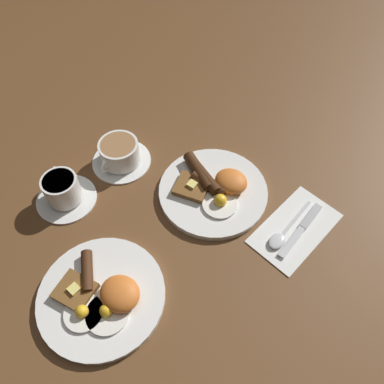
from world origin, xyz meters
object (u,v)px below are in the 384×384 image
Objects in this scene: teacup_far at (63,191)px; knife at (303,227)px; spoon at (281,236)px; breakfast_plate_near at (213,188)px; teacup_near at (120,154)px; breakfast_plate_far at (102,296)px.

teacup_far reaches higher than knife.
teacup_far reaches higher than spoon.
teacup_far is at bearing -59.02° from knife.
teacup_near is at bearing 16.55° from breakfast_plate_near.
breakfast_plate_far is (0.01, 0.34, -0.00)m from breakfast_plate_near.
breakfast_plate_far is at bearing 155.26° from teacup_far.
teacup_near reaches higher than spoon.
teacup_far is 0.84× the size of knife.
teacup_near is 0.47m from knife.
breakfast_plate_near is 1.74× the size of teacup_near.
teacup_near is 0.88× the size of knife.
spoon is (-0.43, -0.07, -0.02)m from teacup_near.
breakfast_plate_near is 1.83× the size of teacup_far.
teacup_far reaches higher than breakfast_plate_far.
teacup_near reaches higher than knife.
knife is at bearing -168.45° from breakfast_plate_near.
breakfast_plate_far is 0.27m from teacup_far.
teacup_near is 0.92× the size of spoon.
spoon is (-0.20, -0.34, -0.01)m from breakfast_plate_far.
teacup_near is (0.24, 0.07, 0.01)m from breakfast_plate_near.
breakfast_plate_near is 0.25m from teacup_near.
teacup_near is (0.22, -0.27, 0.02)m from breakfast_plate_far.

